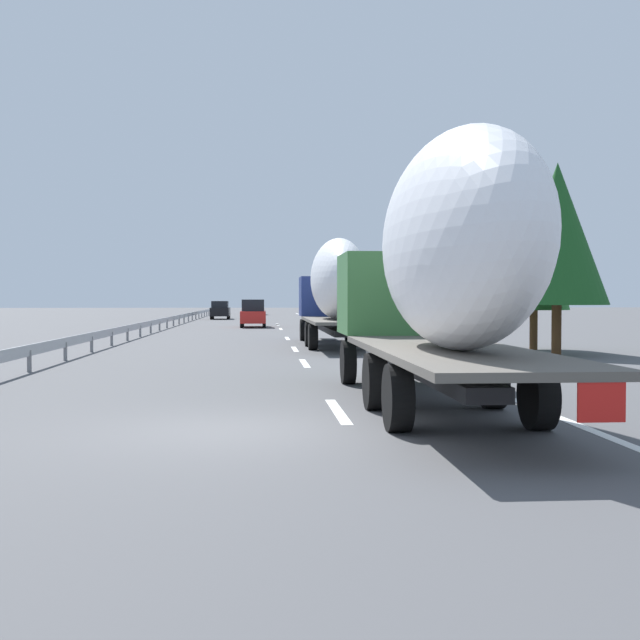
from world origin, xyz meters
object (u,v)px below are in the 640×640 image
car_white_van (257,308)px  road_sign (362,295)px  car_red_compact (253,313)px  car_black_suv (220,310)px  truck_lead (335,287)px  truck_trailing (441,265)px

car_white_van → road_sign: 53.29m
car_red_compact → road_sign: road_sign is taller
car_white_van → car_black_suv: 22.22m
car_red_compact → road_sign: bearing=-140.1°
car_white_van → road_sign: road_sign is taller
truck_lead → car_black_suv: bearing=8.8°
truck_lead → car_white_van: 68.13m
truck_trailing → car_white_van: (87.71, 3.60, -1.73)m
truck_lead → road_sign: (15.17, -3.10, -0.26)m
truck_trailing → road_sign: truck_trailing is taller
truck_trailing → car_black_suv: size_ratio=2.61×
truck_trailing → car_red_compact: truck_trailing is taller
truck_lead → car_red_compact: (23.29, 3.69, -1.57)m
truck_lead → road_sign: size_ratio=3.92×
truck_lead → car_red_compact: bearing=9.0°
truck_lead → truck_trailing: (-19.69, -0.00, 0.08)m
car_white_van → car_red_compact: 44.73m
truck_lead → truck_trailing: 19.69m
car_white_van → truck_lead: bearing=-177.0°
car_white_van → car_red_compact: size_ratio=0.99×
truck_trailing → road_sign: 35.00m
road_sign → car_white_van: bearing=7.2°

